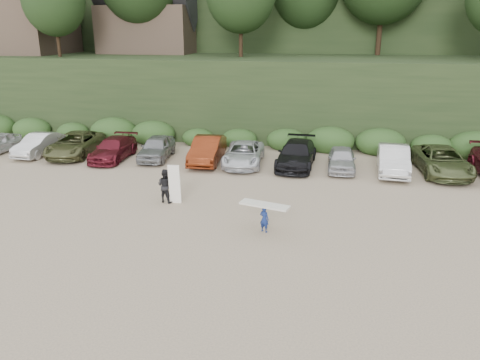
# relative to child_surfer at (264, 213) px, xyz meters

# --- Properties ---
(ground) EXTENTS (120.00, 120.00, 0.00)m
(ground) POSITION_rel_child_surfer_xyz_m (-1.71, -0.15, -0.86)
(ground) COLOR tan
(ground) RESTS_ON ground
(parked_cars) EXTENTS (36.52, 6.15, 1.63)m
(parked_cars) POSITION_rel_child_surfer_xyz_m (-1.20, 9.88, -0.11)
(parked_cars) COLOR silver
(parked_cars) RESTS_ON ground
(child_surfer) EXTENTS (2.19, 1.13, 1.27)m
(child_surfer) POSITION_rel_child_surfer_xyz_m (0.00, 0.00, 0.00)
(child_surfer) COLOR navy
(child_surfer) RESTS_ON ground
(adult_surfer) EXTENTS (1.31, 0.84, 2.00)m
(adult_surfer) POSITION_rel_child_surfer_xyz_m (-5.25, 2.62, 0.00)
(adult_surfer) COLOR black
(adult_surfer) RESTS_ON ground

